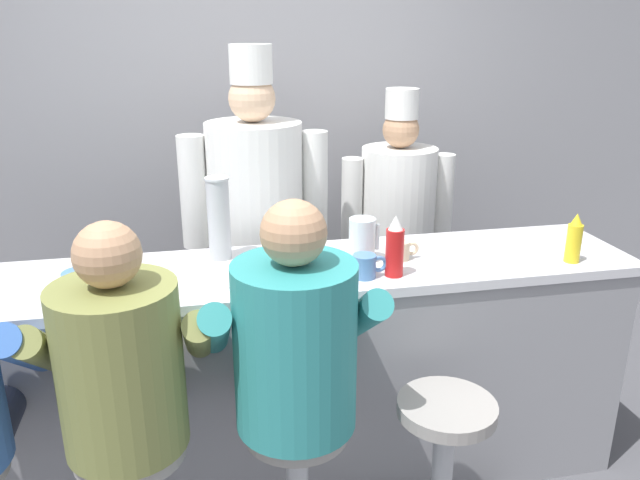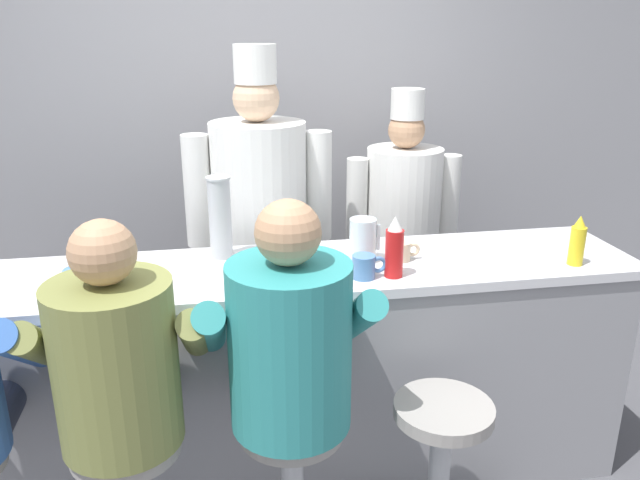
{
  "view_description": "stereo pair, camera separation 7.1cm",
  "coord_description": "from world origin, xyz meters",
  "px_view_note": "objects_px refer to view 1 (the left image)",
  "views": [
    {
      "loc": [
        -0.32,
        -2.07,
        1.97
      ],
      "look_at": [
        0.16,
        0.27,
        1.15
      ],
      "focal_mm": 35.0,
      "sensor_mm": 36.0,
      "label": 1
    },
    {
      "loc": [
        -0.25,
        -2.08,
        1.97
      ],
      "look_at": [
        0.16,
        0.27,
        1.15
      ],
      "focal_mm": 35.0,
      "sensor_mm": 36.0,
      "label": 2
    }
  ],
  "objects_px": {
    "water_pitcher_clear": "(362,240)",
    "diner_seated_olive": "(124,378)",
    "coffee_mug_blue": "(366,266)",
    "cereal_bowl": "(81,279)",
    "coffee_mug_tan": "(401,250)",
    "cook_in_whites_near": "(256,219)",
    "mustard_bottle_yellow": "(574,239)",
    "napkin_dispenser_chrome": "(294,254)",
    "hot_sauce_bottle_orange": "(312,271)",
    "breakfast_plate": "(258,281)",
    "cook_in_whites_far": "(397,223)",
    "diner_seated_teal": "(294,356)",
    "ketchup_bottle_red": "(395,248)",
    "empty_stool_round": "(443,455)",
    "cup_stack_steel": "(219,218)"
  },
  "relations": [
    {
      "from": "mustard_bottle_yellow",
      "to": "coffee_mug_tan",
      "type": "relative_size",
      "value": 1.71
    },
    {
      "from": "coffee_mug_tan",
      "to": "water_pitcher_clear",
      "type": "bearing_deg",
      "value": 174.38
    },
    {
      "from": "empty_stool_round",
      "to": "diner_seated_olive",
      "type": "bearing_deg",
      "value": 178.31
    },
    {
      "from": "mustard_bottle_yellow",
      "to": "coffee_mug_blue",
      "type": "distance_m",
      "value": 0.9
    },
    {
      "from": "water_pitcher_clear",
      "to": "diner_seated_olive",
      "type": "height_order",
      "value": "diner_seated_olive"
    },
    {
      "from": "ketchup_bottle_red",
      "to": "napkin_dispenser_chrome",
      "type": "bearing_deg",
      "value": 159.46
    },
    {
      "from": "cup_stack_steel",
      "to": "diner_seated_teal",
      "type": "distance_m",
      "value": 0.79
    },
    {
      "from": "diner_seated_olive",
      "to": "empty_stool_round",
      "type": "xyz_separation_m",
      "value": [
        1.1,
        -0.03,
        -0.45
      ]
    },
    {
      "from": "water_pitcher_clear",
      "to": "coffee_mug_tan",
      "type": "relative_size",
      "value": 1.5
    },
    {
      "from": "ketchup_bottle_red",
      "to": "napkin_dispenser_chrome",
      "type": "height_order",
      "value": "ketchup_bottle_red"
    },
    {
      "from": "water_pitcher_clear",
      "to": "cereal_bowl",
      "type": "distance_m",
      "value": 1.12
    },
    {
      "from": "coffee_mug_blue",
      "to": "diner_seated_teal",
      "type": "xyz_separation_m",
      "value": [
        -0.35,
        -0.38,
        -0.15
      ]
    },
    {
      "from": "coffee_mug_tan",
      "to": "cook_in_whites_near",
      "type": "distance_m",
      "value": 0.86
    },
    {
      "from": "coffee_mug_blue",
      "to": "cereal_bowl",
      "type": "bearing_deg",
      "value": 172.92
    },
    {
      "from": "napkin_dispenser_chrome",
      "to": "mustard_bottle_yellow",
      "type": "bearing_deg",
      "value": -7.27
    },
    {
      "from": "ketchup_bottle_red",
      "to": "coffee_mug_tan",
      "type": "height_order",
      "value": "ketchup_bottle_red"
    },
    {
      "from": "water_pitcher_clear",
      "to": "breakfast_plate",
      "type": "relative_size",
      "value": 0.76
    },
    {
      "from": "cereal_bowl",
      "to": "napkin_dispenser_chrome",
      "type": "relative_size",
      "value": 1.03
    },
    {
      "from": "empty_stool_round",
      "to": "cook_in_whites_far",
      "type": "bearing_deg",
      "value": 79.16
    },
    {
      "from": "hot_sauce_bottle_orange",
      "to": "empty_stool_round",
      "type": "height_order",
      "value": "hot_sauce_bottle_orange"
    },
    {
      "from": "ketchup_bottle_red",
      "to": "diner_seated_teal",
      "type": "bearing_deg",
      "value": -141.41
    },
    {
      "from": "diner_seated_teal",
      "to": "cook_in_whites_far",
      "type": "height_order",
      "value": "cook_in_whites_far"
    },
    {
      "from": "coffee_mug_blue",
      "to": "cook_in_whites_far",
      "type": "height_order",
      "value": "cook_in_whites_far"
    },
    {
      "from": "mustard_bottle_yellow",
      "to": "water_pitcher_clear",
      "type": "height_order",
      "value": "mustard_bottle_yellow"
    },
    {
      "from": "breakfast_plate",
      "to": "diner_seated_teal",
      "type": "relative_size",
      "value": 0.17
    },
    {
      "from": "water_pitcher_clear",
      "to": "diner_seated_olive",
      "type": "bearing_deg",
      "value": -149.17
    },
    {
      "from": "breakfast_plate",
      "to": "coffee_mug_tan",
      "type": "xyz_separation_m",
      "value": [
        0.63,
        0.15,
        0.03
      ]
    },
    {
      "from": "coffee_mug_tan",
      "to": "cook_in_whites_far",
      "type": "distance_m",
      "value": 0.89
    },
    {
      "from": "breakfast_plate",
      "to": "cup_stack_steel",
      "type": "relative_size",
      "value": 0.69
    },
    {
      "from": "water_pitcher_clear",
      "to": "napkin_dispenser_chrome",
      "type": "height_order",
      "value": "water_pitcher_clear"
    },
    {
      "from": "diner_seated_olive",
      "to": "mustard_bottle_yellow",
      "type": "bearing_deg",
      "value": 11.57
    },
    {
      "from": "cereal_bowl",
      "to": "cook_in_whites_far",
      "type": "relative_size",
      "value": 0.08
    },
    {
      "from": "coffee_mug_blue",
      "to": "diner_seated_olive",
      "type": "xyz_separation_m",
      "value": [
        -0.9,
        -0.38,
        -0.17
      ]
    },
    {
      "from": "diner_seated_olive",
      "to": "diner_seated_teal",
      "type": "bearing_deg",
      "value": 0.2
    },
    {
      "from": "mustard_bottle_yellow",
      "to": "empty_stool_round",
      "type": "bearing_deg",
      "value": -150.18
    },
    {
      "from": "napkin_dispenser_chrome",
      "to": "hot_sauce_bottle_orange",
      "type": "bearing_deg",
      "value": -76.59
    },
    {
      "from": "mustard_bottle_yellow",
      "to": "diner_seated_olive",
      "type": "distance_m",
      "value": 1.85
    },
    {
      "from": "cereal_bowl",
      "to": "cook_in_whites_near",
      "type": "height_order",
      "value": "cook_in_whites_near"
    },
    {
      "from": "ketchup_bottle_red",
      "to": "cup_stack_steel",
      "type": "bearing_deg",
      "value": 152.98
    },
    {
      "from": "mustard_bottle_yellow",
      "to": "breakfast_plate",
      "type": "height_order",
      "value": "mustard_bottle_yellow"
    },
    {
      "from": "breakfast_plate",
      "to": "coffee_mug_blue",
      "type": "xyz_separation_m",
      "value": [
        0.43,
        -0.02,
        0.03
      ]
    },
    {
      "from": "coffee_mug_blue",
      "to": "napkin_dispenser_chrome",
      "type": "relative_size",
      "value": 1.04
    },
    {
      "from": "breakfast_plate",
      "to": "coffee_mug_blue",
      "type": "distance_m",
      "value": 0.43
    },
    {
      "from": "diner_seated_teal",
      "to": "cook_in_whites_near",
      "type": "xyz_separation_m",
      "value": [
        0.01,
        1.2,
        0.11
      ]
    },
    {
      "from": "cook_in_whites_far",
      "to": "napkin_dispenser_chrome",
      "type": "bearing_deg",
      "value": -130.22
    },
    {
      "from": "water_pitcher_clear",
      "to": "breakfast_plate",
      "type": "xyz_separation_m",
      "value": [
        -0.46,
        -0.16,
        -0.08
      ]
    },
    {
      "from": "water_pitcher_clear",
      "to": "cook_in_whites_near",
      "type": "height_order",
      "value": "cook_in_whites_near"
    },
    {
      "from": "water_pitcher_clear",
      "to": "coffee_mug_tan",
      "type": "xyz_separation_m",
      "value": [
        0.17,
        -0.02,
        -0.05
      ]
    },
    {
      "from": "coffee_mug_tan",
      "to": "diner_seated_teal",
      "type": "xyz_separation_m",
      "value": [
        -0.55,
        -0.54,
        -0.14
      ]
    },
    {
      "from": "cereal_bowl",
      "to": "coffee_mug_tan",
      "type": "xyz_separation_m",
      "value": [
        1.29,
        0.03,
        0.01
      ]
    }
  ]
}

